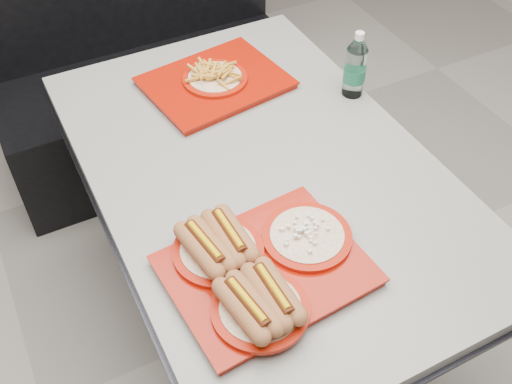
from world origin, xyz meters
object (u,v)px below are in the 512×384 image
tray_far (215,80)px  diner_table (262,206)px  tray_near (258,267)px  booth_bench (145,70)px  water_bottle (355,68)px

tray_far → diner_table: bearing=-95.4°
diner_table → tray_far: 0.44m
tray_near → tray_far: (0.22, 0.73, -0.01)m
booth_bench → diner_table: bearing=-90.0°
water_bottle → diner_table: bearing=-157.6°
tray_far → water_bottle: size_ratio=2.17×
booth_bench → tray_near: booth_bench is taller
booth_bench → water_bottle: bearing=-66.3°
booth_bench → tray_far: size_ratio=2.88×
diner_table → tray_near: 0.43m
diner_table → booth_bench: booth_bench is taller
diner_table → tray_near: bearing=-119.0°
tray_far → water_bottle: water_bottle is taller
booth_bench → water_bottle: 1.10m
tray_near → water_bottle: water_bottle is taller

